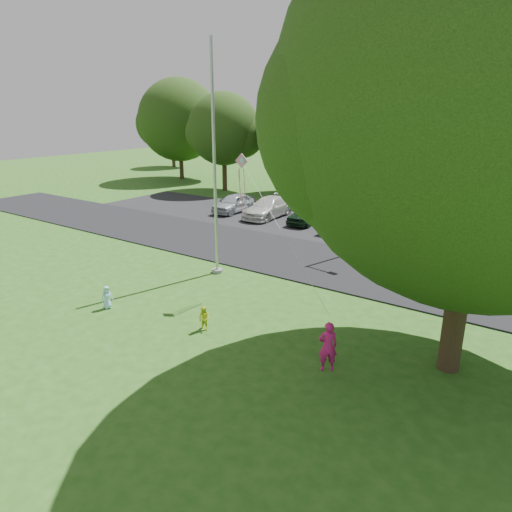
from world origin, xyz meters
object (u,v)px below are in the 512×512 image
Objects in this scene: trash_can at (366,244)px; child_yellow at (204,319)px; flagpole at (215,183)px; kite at (244,176)px; woman at (328,346)px; street_lamp at (367,184)px; big_tree at (481,110)px; child_blue at (107,297)px.

trash_can is 0.96× the size of child_yellow.
flagpole is 1.74× the size of kite.
street_lamp is at bearing -110.57° from woman.
flagpole is 3.01m from kite.
flagpole is at bearing -68.22° from woman.
trash_can is at bearing 123.37° from big_tree.
child_blue is (-11.55, -2.92, -6.76)m from big_tree.
kite is (-5.30, 3.19, 4.06)m from woman.
woman reaches higher than trash_can.
flagpole is at bearing 145.70° from kite.
street_lamp reaches higher than trash_can.
child_yellow is at bearing -86.01° from street_lamp.
trash_can is 0.93× the size of child_blue.
trash_can is 9.66m from kite.
child_yellow is (-4.56, -0.16, -0.33)m from woman.
big_tree is (6.30, -9.57, 6.79)m from trash_can.
big_tree is at bearing -13.40° from flagpole.
street_lamp is 3.27m from trash_can.
flagpole is at bearing -121.97° from trash_can.
big_tree is (6.30, -9.10, 3.54)m from street_lamp.
flagpole is 12.04× the size of trash_can.
big_tree reaches higher than flagpole.
woman is 0.26× the size of kite.
trash_can is 12.12m from woman.
child_blue is at bearing -104.33° from street_lamp.
street_lamp reaches higher than woman.
kite is at bearing -102.00° from trash_can.
child_blue is (-5.25, -12.49, 0.03)m from trash_can.
trash_can is 13.55m from child_blue.
big_tree is at bearing -14.24° from kite.
big_tree is at bearing -60.41° from child_blue.
flagpole reaches higher than street_lamp.
big_tree is 8.51m from kite.
child_blue is 0.15× the size of kite.
child_blue is (-0.87, -5.47, -3.72)m from flagpole.
woman is at bearing -63.23° from street_lamp.
child_yellow is (-1.04, -11.75, 0.01)m from trash_can.
child_yellow reaches higher than trash_can.
flagpole is 6.67m from child_blue.
child_blue reaches higher than trash_can.
child_yellow is at bearing -36.14° from woman.
kite is at bearing -69.13° from woman.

